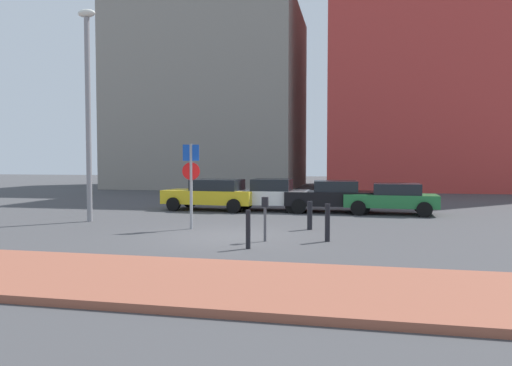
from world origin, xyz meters
name	(u,v)px	position (x,y,z in m)	size (l,w,h in m)	color
ground_plane	(228,237)	(0.00, 0.00, 0.00)	(120.00, 120.00, 0.00)	#424244
sidewalk_brick	(151,279)	(0.00, -5.56, 0.07)	(40.00, 3.37, 0.14)	#93513D
parked_car_yellow	(212,194)	(-2.78, 7.41, 0.77)	(4.50, 2.31, 1.46)	gold
parked_car_white	(268,194)	(-0.16, 7.75, 0.76)	(3.93, 2.05, 1.49)	white
parked_car_black	(331,196)	(2.77, 7.73, 0.75)	(4.19, 2.27, 1.43)	black
parked_car_green	(392,198)	(5.43, 7.38, 0.71)	(4.01, 2.09, 1.35)	#237238
parking_sign_post	(191,175)	(-1.66, 1.34, 1.83)	(0.59, 0.15, 2.91)	gray
parking_meter	(265,212)	(1.27, -0.61, 0.84)	(0.18, 0.14, 1.28)	#4C4C51
street_lamp	(88,100)	(-6.16, 2.43, 4.66)	(0.70, 0.36, 8.04)	gray
traffic_bollard_near	(248,229)	(1.04, -1.80, 0.51)	(0.13, 0.13, 1.03)	black
traffic_bollard_mid	(310,215)	(2.32, 2.00, 0.48)	(0.17, 0.17, 0.96)	black
traffic_bollard_far	(327,223)	(3.03, -0.26, 0.54)	(0.15, 0.15, 1.09)	black
building_colorful_midrise	(442,34)	(11.29, 29.87, 13.45)	(18.96, 15.99, 26.91)	#BF3833
building_under_construction	(214,100)	(-8.97, 28.04, 8.08)	(15.85, 13.78, 16.16)	gray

